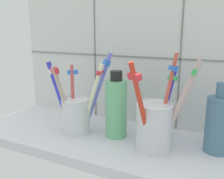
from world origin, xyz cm
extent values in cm
cube|color=silver|center=(0.00, 0.00, 1.00)|extent=(64.00, 22.00, 2.00)
cube|color=silver|center=(0.00, 12.00, 22.50)|extent=(64.00, 2.00, 45.00)
cube|color=gray|center=(-10.67, 10.90, 22.50)|extent=(0.30, 0.20, 45.00)
cube|color=gray|center=(10.67, 10.90, 22.50)|extent=(0.30, 0.20, 45.00)
cube|color=gray|center=(0.00, 10.90, 18.09)|extent=(64.00, 0.20, 0.30)
cylinder|color=silver|center=(-8.91, -0.58, 5.73)|extent=(6.23, 6.23, 7.46)
torus|color=silver|center=(-8.91, -0.58, 9.46)|extent=(6.42, 6.42, 0.50)
cylinder|color=#7378ED|center=(-5.24, 2.52, 10.87)|extent=(5.64, 5.71, 17.25)
cube|color=blue|center=(-3.68, 4.11, 17.27)|extent=(2.59, 2.57, 1.40)
cylinder|color=#F9F1C7|center=(-5.15, 0.45, 9.92)|extent=(5.68, 1.61, 15.29)
cube|color=#E5333F|center=(-3.42, 0.68, 15.63)|extent=(1.25, 2.33, 1.05)
cylinder|color=#D35656|center=(-10.05, 0.30, 9.60)|extent=(1.86, 2.13, 14.47)
cube|color=blue|center=(-10.35, 0.71, 15.18)|extent=(2.44, 2.17, 1.00)
cylinder|color=#3138D3|center=(-12.32, -1.68, 9.96)|extent=(5.50, 2.47, 15.41)
cube|color=white|center=(-13.82, -2.11, 15.54)|extent=(1.40, 2.21, 1.16)
cylinder|color=#BDA997|center=(-9.98, -3.27, 9.83)|extent=(2.66, 5.10, 15.10)
cube|color=#E5333F|center=(-10.61, -4.93, 16.34)|extent=(2.27, 1.68, 1.33)
cylinder|color=silver|center=(8.91, -0.58, 6.37)|extent=(6.93, 6.93, 8.74)
torus|color=silver|center=(8.91, -0.58, 10.74)|extent=(7.08, 7.08, 0.50)
cylinder|color=red|center=(7.80, -4.50, 10.82)|extent=(3.37, 6.46, 17.14)
cube|color=#E5333F|center=(7.05, -6.30, 16.81)|extent=(2.75, 2.02, 1.29)
cylinder|color=#171ED7|center=(9.78, 4.43, 9.74)|extent=(3.07, 6.14, 14.99)
cube|color=green|center=(10.39, 6.03, 14.70)|extent=(2.13, 1.52, 1.02)
cylinder|color=#D15241|center=(10.57, 1.08, 11.28)|extent=(3.56, 3.15, 17.89)
cube|color=blue|center=(11.39, 1.77, 17.36)|extent=(2.11, 2.26, 1.00)
cylinder|color=#C5A8A4|center=(13.16, -0.46, 10.79)|extent=(7.34, 1.45, 17.17)
cube|color=green|center=(15.47, -0.34, 17.28)|extent=(1.06, 2.40, 1.13)
cylinder|color=slate|center=(19.91, 3.44, 7.21)|extent=(4.78, 4.78, 10.43)
cylinder|color=slate|center=(19.91, 3.44, 13.82)|extent=(2.08, 2.08, 2.79)
cylinder|color=#6BBE84|center=(0.08, 1.36, 8.06)|extent=(4.55, 4.55, 12.12)
cylinder|color=black|center=(0.08, 1.36, 15.12)|extent=(2.50, 2.50, 2.00)
camera|label=1|loc=(22.00, -43.95, 24.21)|focal=40.23mm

